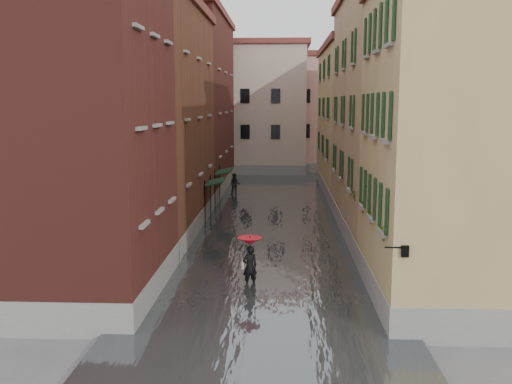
# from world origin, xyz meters

# --- Properties ---
(ground) EXTENTS (120.00, 120.00, 0.00)m
(ground) POSITION_xyz_m (0.00, 0.00, 0.00)
(ground) COLOR #5F5F62
(ground) RESTS_ON ground
(floodwater) EXTENTS (10.00, 60.00, 0.20)m
(floodwater) POSITION_xyz_m (0.00, 13.00, 0.10)
(floodwater) COLOR #4E5357
(floodwater) RESTS_ON ground
(building_left_near) EXTENTS (6.00, 8.00, 13.00)m
(building_left_near) POSITION_xyz_m (-7.00, -2.00, 6.50)
(building_left_near) COLOR maroon
(building_left_near) RESTS_ON ground
(building_left_mid) EXTENTS (6.00, 14.00, 12.50)m
(building_left_mid) POSITION_xyz_m (-7.00, 9.00, 6.25)
(building_left_mid) COLOR brown
(building_left_mid) RESTS_ON ground
(building_left_far) EXTENTS (6.00, 16.00, 14.00)m
(building_left_far) POSITION_xyz_m (-7.00, 24.00, 7.00)
(building_left_far) COLOR maroon
(building_left_far) RESTS_ON ground
(building_right_near) EXTENTS (6.00, 8.00, 11.50)m
(building_right_near) POSITION_xyz_m (7.00, -2.00, 5.75)
(building_right_near) COLOR #A58655
(building_right_near) RESTS_ON ground
(building_right_mid) EXTENTS (6.00, 14.00, 13.00)m
(building_right_mid) POSITION_xyz_m (7.00, 9.00, 6.50)
(building_right_mid) COLOR tan
(building_right_mid) RESTS_ON ground
(building_right_far) EXTENTS (6.00, 16.00, 11.50)m
(building_right_far) POSITION_xyz_m (7.00, 24.00, 5.75)
(building_right_far) COLOR #A58655
(building_right_far) RESTS_ON ground
(building_end_cream) EXTENTS (12.00, 9.00, 13.00)m
(building_end_cream) POSITION_xyz_m (-3.00, 38.00, 6.50)
(building_end_cream) COLOR #B4A28F
(building_end_cream) RESTS_ON ground
(building_end_pink) EXTENTS (10.00, 9.00, 12.00)m
(building_end_pink) POSITION_xyz_m (6.00, 40.00, 6.00)
(building_end_pink) COLOR #C99B8D
(building_end_pink) RESTS_ON ground
(awning_near) EXTENTS (1.09, 2.75, 2.80)m
(awning_near) POSITION_xyz_m (-3.49, 11.90, 2.46)
(awning_near) COLOR black
(awning_near) RESTS_ON ground
(awning_far) EXTENTS (1.09, 3.15, 2.80)m
(awning_far) POSITION_xyz_m (-3.48, 17.18, 2.47)
(awning_far) COLOR black
(awning_far) RESTS_ON ground
(wall_lantern) EXTENTS (0.71, 0.22, 0.35)m
(wall_lantern) POSITION_xyz_m (4.33, -6.00, 3.01)
(wall_lantern) COLOR black
(wall_lantern) RESTS_ON ground
(window_planters) EXTENTS (0.59, 8.39, 0.84)m
(window_planters) POSITION_xyz_m (4.12, -0.68, 3.51)
(window_planters) COLOR brown
(window_planters) RESTS_ON ground
(pedestrian_main) EXTENTS (1.02, 1.02, 2.06)m
(pedestrian_main) POSITION_xyz_m (-0.63, -0.63, 1.28)
(pedestrian_main) COLOR black
(pedestrian_main) RESTS_ON ground
(pedestrian_far) EXTENTS (0.86, 0.67, 1.77)m
(pedestrian_far) POSITION_xyz_m (-3.11, 22.22, 0.88)
(pedestrian_far) COLOR black
(pedestrian_far) RESTS_ON ground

